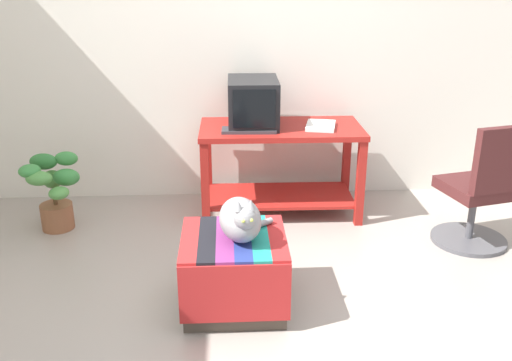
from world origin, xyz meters
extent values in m
plane|color=#9E9389|center=(0.00, 0.00, 0.00)|extent=(14.00, 14.00, 0.00)
cube|color=silver|center=(0.00, 2.05, 1.30)|extent=(8.00, 0.10, 2.60)
cube|color=maroon|center=(-0.28, 1.34, 0.33)|extent=(0.06, 0.06, 0.66)
cube|color=maroon|center=(0.86, 1.32, 0.33)|extent=(0.06, 0.06, 0.66)
cube|color=maroon|center=(0.87, 1.86, 0.33)|extent=(0.06, 0.06, 0.66)
cube|color=maroon|center=(-0.28, 1.88, 0.33)|extent=(0.06, 0.06, 0.66)
cube|color=maroon|center=(0.29, 1.60, 0.13)|extent=(1.14, 0.54, 0.02)
cube|color=maroon|center=(0.29, 1.60, 0.68)|extent=(1.23, 0.63, 0.04)
cube|color=black|center=(0.08, 1.65, 0.71)|extent=(0.26, 0.35, 0.02)
cube|color=black|center=(0.08, 1.65, 0.88)|extent=(0.38, 0.50, 0.35)
cube|color=black|center=(0.08, 1.40, 0.89)|extent=(0.31, 0.02, 0.28)
cube|color=#333338|center=(0.05, 1.46, 0.71)|extent=(0.41, 0.17, 0.02)
cube|color=white|center=(0.59, 1.55, 0.72)|extent=(0.27, 0.31, 0.03)
cube|color=#4C4238|center=(-0.09, 0.28, 0.21)|extent=(0.55, 0.53, 0.42)
cube|color=#AD2323|center=(-0.09, -0.01, 0.25)|extent=(0.58, 0.01, 0.33)
cube|color=#AD2323|center=(-0.33, 0.28, 0.42)|extent=(0.10, 0.57, 0.02)
cube|color=black|center=(-0.24, 0.28, 0.42)|extent=(0.10, 0.57, 0.02)
cube|color=#7A2D6B|center=(-0.14, 0.28, 0.42)|extent=(0.10, 0.57, 0.02)
cube|color=navy|center=(-0.04, 0.28, 0.42)|extent=(0.10, 0.57, 0.02)
cube|color=#1E897A|center=(0.05, 0.28, 0.42)|extent=(0.10, 0.57, 0.02)
cube|color=#AD2323|center=(0.15, 0.28, 0.42)|extent=(0.10, 0.57, 0.02)
ellipsoid|color=gray|center=(-0.05, 0.26, 0.55)|extent=(0.28, 0.37, 0.23)
sphere|color=gray|center=(-0.03, 0.14, 0.61)|extent=(0.12, 0.12, 0.12)
cylinder|color=gray|center=(0.02, 0.37, 0.45)|extent=(0.24, 0.18, 0.04)
cone|color=gray|center=(-0.06, 0.13, 0.69)|extent=(0.05, 0.05, 0.06)
cone|color=gray|center=(0.00, 0.15, 0.69)|extent=(0.05, 0.05, 0.06)
sphere|color=#C6D151|center=(-0.04, 0.08, 0.62)|extent=(0.02, 0.02, 0.02)
sphere|color=#C6D151|center=(0.00, 0.09, 0.62)|extent=(0.02, 0.02, 0.02)
cylinder|color=brown|center=(-1.39, 1.38, 0.10)|extent=(0.24, 0.24, 0.19)
cylinder|color=brown|center=(-1.39, 1.38, 0.25)|extent=(0.03, 0.03, 0.12)
ellipsoid|color=#38843D|center=(-1.29, 1.38, 0.40)|extent=(0.19, 0.12, 0.13)
ellipsoid|color=#38843D|center=(-1.29, 1.45, 0.52)|extent=(0.17, 0.10, 0.11)
ellipsoid|color=#4C8E42|center=(-1.42, 1.48, 0.35)|extent=(0.14, 0.14, 0.14)
ellipsoid|color=#2D7033|center=(-1.45, 1.43, 0.51)|extent=(0.20, 0.09, 0.12)
ellipsoid|color=#38843D|center=(-1.51, 1.28, 0.49)|extent=(0.15, 0.15, 0.09)
ellipsoid|color=#4C8E42|center=(-1.44, 1.24, 0.45)|extent=(0.18, 0.13, 0.10)
ellipsoid|color=#4C8E42|center=(-1.31, 1.24, 0.34)|extent=(0.14, 0.16, 0.08)
cylinder|color=#4C4C51|center=(1.59, 1.00, 0.01)|extent=(0.52, 0.52, 0.03)
cylinder|color=#4C4C51|center=(1.59, 1.00, 0.20)|extent=(0.05, 0.05, 0.34)
cube|color=#471E1E|center=(1.59, 1.00, 0.41)|extent=(0.51, 0.51, 0.08)
cube|color=#471E1E|center=(1.63, 0.82, 0.67)|extent=(0.38, 0.15, 0.44)
cylinder|color=black|center=(0.59, 1.62, 0.70)|extent=(0.14, 0.01, 0.01)
camera|label=1|loc=(-0.12, -2.49, 1.81)|focal=39.22mm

